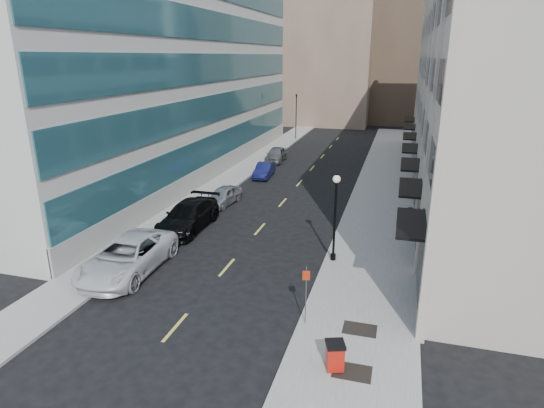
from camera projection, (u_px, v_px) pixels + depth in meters
The scene contains 22 objects.
ground at pixel (151, 356), 17.53m from camera, with size 160.00×160.00×0.00m, color black.
sidewalk_right at pixel (380, 210), 33.81m from camera, with size 5.00×80.00×0.15m, color gray.
sidewalk_left at pixel (207, 195), 37.48m from camera, with size 3.00×80.00×0.15m, color gray.
building_right at pixel (519, 83), 34.95m from camera, with size 15.30×46.50×18.25m.
building_left at pixel (140, 67), 43.27m from camera, with size 16.14×46.00×20.00m.
skyline_tan_near at pixel (333, 37), 76.34m from camera, with size 14.00×18.00×28.00m, color #91755F.
skyline_brown at pixel (409, 18), 75.91m from camera, with size 12.00×16.00×34.00m, color brown.
skyline_tan_far at pixel (289, 56), 89.03m from camera, with size 12.00×14.00×22.00m, color #91755F.
skyline_stone at pixel (472, 63), 69.98m from camera, with size 10.00×14.00×20.00m, color #B0A494.
grate_mid at pixel (352, 372), 16.40m from camera, with size 1.40×1.00×0.01m, color black.
grate_far at pixel (360, 329), 18.96m from camera, with size 1.40×1.00×0.01m, color black.
road_centerline at pixel (272, 215), 33.06m from camera, with size 0.15×68.20×0.01m.
traffic_signal at pixel (296, 97), 61.04m from camera, with size 0.66×0.66×6.98m.
car_white_van at pixel (128, 256), 23.98m from camera, with size 3.08×6.68×1.86m, color silver.
car_black_pickup at pixel (188, 216), 30.13m from camera, with size 2.51×6.18×1.79m, color black.
car_silver_sedan at pixel (223, 196), 35.14m from camera, with size 1.65×4.11×1.40m, color #9DA1A6.
car_blue_sedan at pixel (264, 170), 43.09m from camera, with size 1.41×4.04×1.33m, color #151850.
car_grey_sedan at pixel (276, 154), 49.44m from camera, with size 1.84×4.58×1.56m, color slate.
trash_bin at pixel (335, 355), 16.39m from camera, with size 0.86×0.86×1.10m.
lamppost at pixel (335, 210), 24.53m from camera, with size 0.41×0.41×4.99m.
sign_post at pixel (306, 288), 18.90m from camera, with size 0.30×0.11×2.63m.
urn_planter at pixel (410, 212), 31.73m from camera, with size 0.58×0.58×0.81m.
Camera 1 is at (8.60, -12.97, 11.03)m, focal length 30.00 mm.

